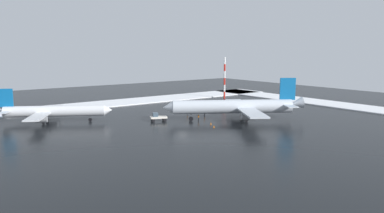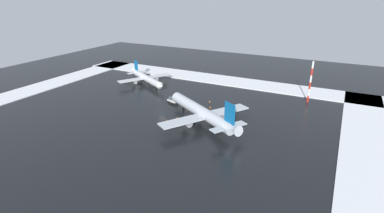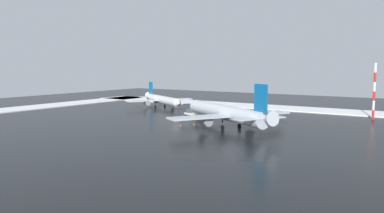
% 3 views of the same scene
% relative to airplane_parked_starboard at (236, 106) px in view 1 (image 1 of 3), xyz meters
% --- Properties ---
extents(ground_plane, '(240.00, 240.00, 0.00)m').
position_rel_airplane_parked_starboard_xyz_m(ground_plane, '(17.26, -1.65, -3.96)').
color(ground_plane, black).
extents(snow_bank_far, '(152.00, 16.00, 0.31)m').
position_rel_airplane_parked_starboard_xyz_m(snow_bank_far, '(17.26, -51.65, -3.80)').
color(snow_bank_far, white).
rests_on(snow_bank_far, ground_plane).
extents(snow_bank_left, '(14.00, 116.00, 0.31)m').
position_rel_airplane_parked_starboard_xyz_m(snow_bank_left, '(-49.74, -1.65, -3.80)').
color(snow_bank_left, white).
rests_on(snow_bank_left, ground_plane).
extents(airplane_parked_starboard, '(36.07, 30.91, 11.97)m').
position_rel_airplane_parked_starboard_xyz_m(airplane_parked_starboard, '(0.00, 0.00, 0.00)').
color(airplane_parked_starboard, silver).
rests_on(airplane_parked_starboard, ground_plane).
extents(airplane_foreground_jet, '(28.97, 24.77, 9.48)m').
position_rel_airplane_parked_starboard_xyz_m(airplane_foreground_jet, '(42.77, -28.12, -0.82)').
color(airplane_foreground_jet, silver).
rests_on(airplane_foreground_jet, ground_plane).
extents(pushback_tug, '(5.08, 3.71, 2.50)m').
position_rel_airplane_parked_starboard_xyz_m(pushback_tug, '(18.74, -11.81, -2.67)').
color(pushback_tug, silver).
rests_on(pushback_tug, ground_plane).
extents(ground_crew_by_nose_gear, '(0.36, 0.36, 1.71)m').
position_rel_airplane_parked_starboard_xyz_m(ground_crew_by_nose_gear, '(2.07, -11.68, -2.99)').
color(ground_crew_by_nose_gear, black).
rests_on(ground_crew_by_nose_gear, ground_plane).
extents(ground_crew_mid_apron, '(0.36, 0.36, 1.71)m').
position_rel_airplane_parked_starboard_xyz_m(ground_crew_mid_apron, '(8.72, -6.12, -2.99)').
color(ground_crew_mid_apron, black).
rests_on(ground_crew_mid_apron, ground_plane).
extents(ground_crew_near_tug, '(0.36, 0.36, 1.71)m').
position_rel_airplane_parked_starboard_xyz_m(ground_crew_near_tug, '(4.64, -17.03, -2.99)').
color(ground_crew_near_tug, black).
rests_on(ground_crew_near_tug, ground_plane).
extents(antenna_mast, '(0.70, 0.70, 16.84)m').
position_rel_airplane_parked_starboard_xyz_m(antenna_mast, '(-29.45, -38.03, 4.46)').
color(antenna_mast, red).
rests_on(antenna_mast, ground_plane).
extents(traffic_cone_near_nose, '(0.36, 0.36, 0.55)m').
position_rel_airplane_parked_starboard_xyz_m(traffic_cone_near_nose, '(11.57, 4.05, -3.68)').
color(traffic_cone_near_nose, orange).
rests_on(traffic_cone_near_nose, ground_plane).
extents(traffic_cone_mid_line, '(0.36, 0.36, 0.55)m').
position_rel_airplane_parked_starboard_xyz_m(traffic_cone_mid_line, '(9.58, 0.41, -3.68)').
color(traffic_cone_mid_line, orange).
rests_on(traffic_cone_mid_line, ground_plane).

